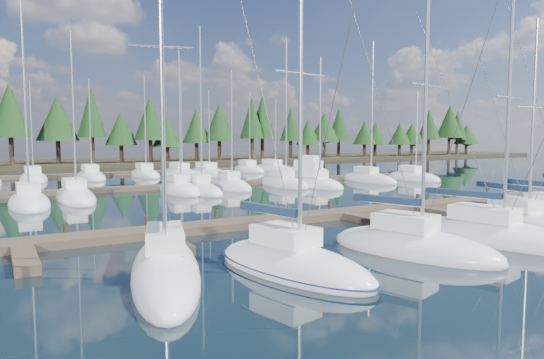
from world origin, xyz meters
TOP-DOWN VIEW (x-y plane):
  - ground at (0.00, 30.00)m, footprint 260.00×260.00m
  - far_shore at (0.00, 90.00)m, footprint 220.00×30.00m
  - main_dock at (0.00, 17.36)m, footprint 44.00×6.13m
  - back_docks at (0.00, 49.58)m, footprint 50.00×21.80m
  - front_sailboat_0 at (-13.66, 10.61)m, footprint 5.15×10.23m
  - front_sailboat_1 at (-9.36, 8.81)m, footprint 4.60×8.36m
  - front_sailboat_2 at (-3.20, 8.70)m, footprint 5.24×8.41m
  - front_sailboat_3 at (1.84, 8.40)m, footprint 4.87×9.82m
  - front_sailboat_4 at (6.12, 9.68)m, footprint 3.99×9.25m
  - back_sailboat_rows at (-0.53, 45.04)m, footprint 47.97×33.01m
  - motor_yacht_right at (21.49, 53.07)m, footprint 3.92×8.04m
  - tree_line at (-2.92, 80.23)m, footprint 183.94×11.80m

SIDE VIEW (x-z plane):
  - ground at x=0.00m, z-range 0.00..0.00m
  - back_docks at x=0.00m, z-range 0.00..0.40m
  - main_dock at x=0.00m, z-range -0.25..0.65m
  - back_sailboat_rows at x=-0.53m, z-range -7.92..8.44m
  - front_sailboat_3 at x=1.84m, z-range -5.98..6.52m
  - front_sailboat_4 at x=6.12m, z-range -5.74..6.29m
  - front_sailboat_2 at x=-3.20m, z-range -6.27..6.84m
  - front_sailboat_1 at x=-9.36m, z-range -6.37..6.94m
  - front_sailboat_0 at x=-13.66m, z-range -7.07..7.67m
  - far_shore at x=0.00m, z-range 0.00..0.60m
  - motor_yacht_right at x=21.49m, z-range -1.48..2.35m
  - tree_line at x=-2.92m, z-range 0.82..14.14m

